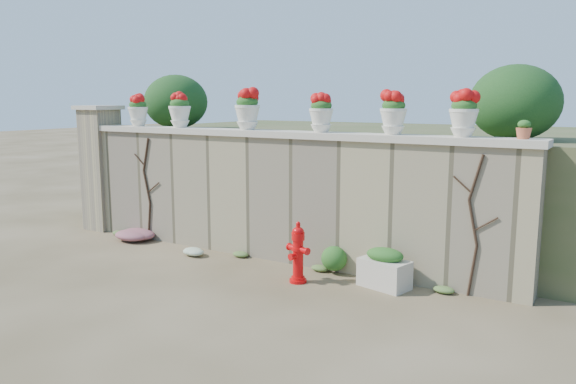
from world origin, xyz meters
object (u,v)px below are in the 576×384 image
Objects in this scene: urn_pot_0 at (138,111)px; fire_hydrant at (298,252)px; terracotta_pot at (524,131)px; planter_box at (385,269)px.

fire_hydrant is at bearing -12.87° from urn_pot_0.
urn_pot_0 is 2.49× the size of terracotta_pot.
planter_box is 2.57m from terracotta_pot.
urn_pot_0 is (-4.03, 0.92, 1.94)m from fire_hydrant.
planter_box is (1.14, 0.44, -0.18)m from fire_hydrant.
fire_hydrant is at bearing -161.54° from terracotta_pot.
urn_pot_0 is at bearing -171.46° from planter_box.
fire_hydrant is at bearing -145.18° from planter_box.
fire_hydrant is 1.24m from planter_box.
fire_hydrant is 1.53× the size of urn_pot_0.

